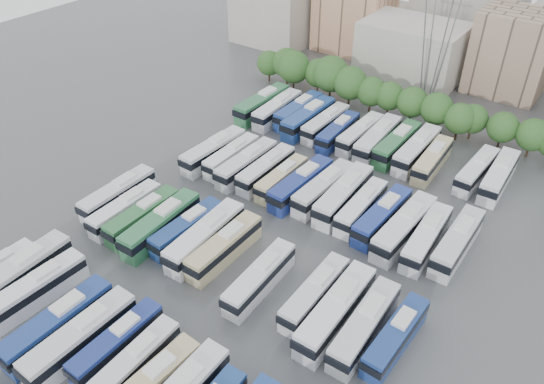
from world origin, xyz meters
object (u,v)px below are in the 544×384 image
Objects in this scene: bus_r1_s1 at (126,209)px; bus_r1_s10 at (315,293)px; bus_r2_s13 at (457,242)px; bus_r3_s9 at (417,150)px; bus_r2_s5 at (282,178)px; bus_r0_s7 at (134,363)px; bus_r1_s8 at (260,278)px; bus_r2_s4 at (266,169)px; bus_r1_s0 at (118,194)px; bus_r2_s7 at (324,188)px; bus_r2_s8 at (343,195)px; bus_r3_s13 at (499,176)px; bus_r0_s1 at (19,274)px; bus_r0_s2 at (37,289)px; bus_r3_s8 at (397,144)px; bus_r1_s11 at (336,311)px; bus_r1_s4 at (187,228)px; bus_r1_s12 at (365,325)px; bus_r3_s1 at (277,109)px; bus_r3_s3 at (308,118)px; bus_r0_s5 at (81,338)px; bus_r1_s6 at (224,247)px; bus_r3_s12 at (477,170)px; bus_r2_s1 at (214,151)px; bus_r2_s3 at (247,163)px; bus_r3_s0 at (262,104)px; bus_r2_s2 at (232,156)px; bus_r3_s2 at (299,111)px; bus_r3_s4 at (326,123)px; bus_r1_s5 at (205,237)px; bus_r0_s4 at (58,324)px; bus_r2_s9 at (361,207)px; bus_r1_s2 at (143,216)px; bus_r3_s6 at (360,134)px; bus_r3_s10 at (432,160)px; bus_r0_s6 at (117,342)px; bus_r2_s10 at (382,216)px; electricity_pylon at (443,9)px; bus_r1_s3 at (161,224)px; bus_r3_s7 at (378,139)px; bus_r2_s12 at (426,238)px.

bus_r1_s1 is 0.99× the size of bus_r1_s10.
bus_r2_s13 is at bearing 60.00° from bus_r1_s10.
bus_r2_s5 is at bearing -124.78° from bus_r3_s9.
bus_r0_s7 is at bearing -118.37° from bus_r1_s10.
bus_r1_s8 is 1.00× the size of bus_r2_s4.
bus_r2_s7 reaches higher than bus_r1_s0.
bus_r2_s8 is 1.06× the size of bus_r3_s13.
bus_r0_s2 is at bearing -4.54° from bus_r0_s1.
bus_r2_s8 is 1.05× the size of bus_r3_s8.
bus_r1_s11 is at bearing -79.84° from bus_r3_s9.
bus_r1_s12 is at bearing -0.05° from bus_r1_s4.
bus_r3_s1 is 6.56m from bus_r3_s3.
bus_r3_s3 is (-6.75, 54.56, 0.05)m from bus_r0_s5.
bus_r1_s6 is 41.23m from bus_r3_s12.
bus_r2_s1 is 6.60m from bus_r2_s3.
bus_r3_s0 is at bearing 128.13° from bus_r2_s4.
bus_r3_s2 reaches higher than bus_r2_s2.
bus_r1_s5 is at bearing -83.52° from bus_r3_s4.
bus_r1_s5 reaches higher than bus_r0_s5.
bus_r2_s1 is (-9.77, 36.58, -0.03)m from bus_r0_s4.
bus_r2_s9 is at bearing 59.22° from bus_r0_s2.
bus_r1_s2 reaches higher than bus_r1_s1.
bus_r3_s10 is (13.14, -0.68, -0.02)m from bus_r3_s6.
bus_r3_s1 is at bearing 107.67° from bus_r0_s6.
bus_r0_s2 is 36.19m from bus_r2_s4.
bus_r2_s10 is at bearing 66.92° from bus_r0_s5.
bus_r2_s5 is 6.77m from bus_r2_s7.
bus_r1_s6 is 36.16m from bus_r3_s3.
bus_r3_s9 is (-6.52, 37.07, -0.06)m from bus_r1_s11.
bus_r2_s3 is at bearing -176.51° from bus_r2_s10.
bus_r0_s5 is at bearing -95.21° from electricity_pylon.
bus_r0_s2 is 1.09× the size of bus_r0_s7.
bus_r3_s3 is (-9.71, 34.83, 0.17)m from bus_r1_s6.
bus_r3_s1 is at bearing 142.58° from bus_r2_s8.
bus_r0_s6 is 0.93× the size of bus_r3_s12.
bus_r1_s3 reaches higher than bus_r2_s10.
bus_r2_s10 is at bearing 32.71° from bus_r1_s1.
bus_r1_s11 reaches higher than bus_r0_s5.
bus_r1_s11 is 36.05m from bus_r3_s10.
bus_r3_s10 reaches higher than bus_r1_s2.
bus_r1_s0 is at bearing 178.20° from bus_r1_s5.
bus_r3_s10 is (9.81, -0.50, -0.21)m from bus_r3_s7.
bus_r2_s7 is 0.95× the size of bus_r2_s8.
bus_r2_s1 is at bearing -178.44° from bus_r2_s5.
bus_r2_s1 reaches higher than bus_r2_s4.
bus_r3_s8 reaches higher than bus_r3_s4.
electricity_pylon is 45.11m from bus_r2_s12.
bus_r0_s5 is 22.12m from bus_r1_s1.
bus_r0_s5 is at bearing -50.05° from bus_r1_s0.
bus_r2_s4 is 13.12m from bus_r2_s8.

